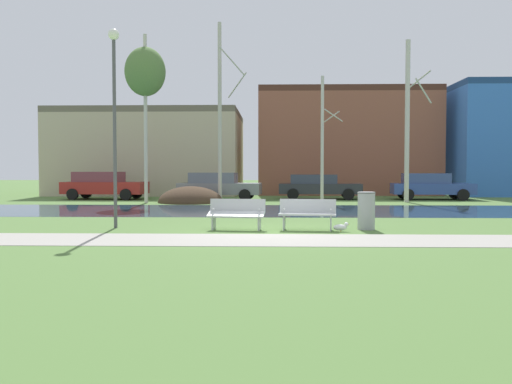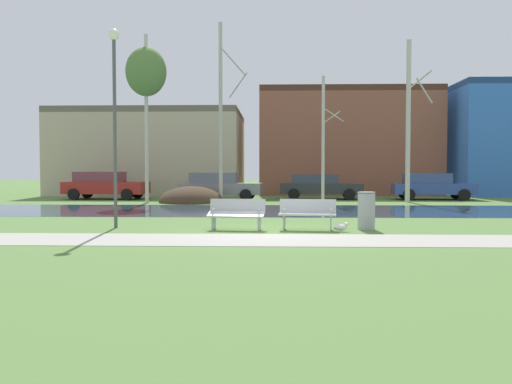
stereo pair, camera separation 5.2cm
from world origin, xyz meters
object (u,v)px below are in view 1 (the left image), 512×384
at_px(bench_right, 307,213).
at_px(seagull, 341,227).
at_px(parked_hatch_third_dark, 318,186).
at_px(parked_wagon_fourth_blue, 430,186).
at_px(streetlamp, 114,97).
at_px(parked_sedan_second_grey, 218,186).
at_px(bench_left, 237,213).
at_px(trash_bin, 366,210).
at_px(parked_van_nearest_red, 103,185).

xyz_separation_m(bench_right, seagull, (0.90, -0.40, -0.34)).
relative_size(parked_hatch_third_dark, parked_wagon_fourth_blue, 1.05).
bearing_deg(streetlamp, bench_right, -4.22).
xyz_separation_m(streetlamp, parked_wagon_fourth_blue, (13.49, 15.08, -3.03)).
xyz_separation_m(parked_sedan_second_grey, parked_wagon_fourth_blue, (11.92, 0.54, -0.02)).
distance_m(bench_left, bench_right, 2.01).
bearing_deg(bench_right, parked_wagon_fourth_blue, 62.97).
bearing_deg(parked_wagon_fourth_blue, parked_sedan_second_grey, -177.40).
distance_m(trash_bin, parked_hatch_third_dark, 15.68).
height_order(bench_left, parked_van_nearest_red, parked_van_nearest_red).
bearing_deg(parked_sedan_second_grey, parked_hatch_third_dark, 9.04).
height_order(bench_left, parked_sedan_second_grey, parked_sedan_second_grey).
height_order(parked_hatch_third_dark, parked_wagon_fourth_blue, parked_wagon_fourth_blue).
relative_size(seagull, streetlamp, 0.08).
distance_m(bench_right, parked_hatch_third_dark, 15.94).
relative_size(bench_right, trash_bin, 1.54).
distance_m(parked_van_nearest_red, parked_wagon_fourth_blue, 18.52).
bearing_deg(streetlamp, trash_bin, -1.85).
xyz_separation_m(bench_left, parked_hatch_third_dark, (3.67, 15.85, 0.28)).
bearing_deg(streetlamp, seagull, -7.11).
bearing_deg(parked_sedan_second_grey, parked_wagon_fourth_blue, 2.60).
relative_size(parked_van_nearest_red, parked_hatch_third_dark, 1.00).
bearing_deg(parked_van_nearest_red, streetlamp, -71.46).
distance_m(streetlamp, parked_van_nearest_red, 16.10).
relative_size(parked_van_nearest_red, parked_wagon_fourth_blue, 1.05).
xyz_separation_m(seagull, parked_van_nearest_red, (-11.51, 15.81, 0.69)).
bearing_deg(parked_sedan_second_grey, bench_right, -74.98).
bearing_deg(seagull, bench_left, 172.22).
distance_m(streetlamp, parked_sedan_second_grey, 14.93).
bearing_deg(parked_wagon_fourth_blue, parked_van_nearest_red, -179.74).
bearing_deg(parked_hatch_third_dark, seagull, -92.72).
distance_m(seagull, parked_sedan_second_grey, 16.13).
bearing_deg(parked_hatch_third_dark, bench_right, -96.00).
height_order(bench_right, parked_wagon_fourth_blue, parked_wagon_fourth_blue).
height_order(parked_sedan_second_grey, parked_wagon_fourth_blue, parked_sedan_second_grey).
bearing_deg(bench_right, parked_sedan_second_grey, 105.02).
relative_size(trash_bin, parked_sedan_second_grey, 0.23).
xyz_separation_m(streetlamp, parked_sedan_second_grey, (1.58, 14.54, -3.01)).
height_order(bench_left, bench_right, same).
bearing_deg(bench_left, parked_sedan_second_grey, 97.64).
bearing_deg(parked_wagon_fourth_blue, parked_hatch_third_dark, 176.67).
bearing_deg(bench_right, streetlamp, 175.78).
distance_m(bench_left, parked_van_nearest_red, 17.66).
bearing_deg(parked_hatch_third_dark, bench_left, -103.04).
relative_size(bench_left, parked_sedan_second_grey, 0.35).
relative_size(streetlamp, parked_hatch_third_dark, 1.21).
height_order(parked_sedan_second_grey, parked_hatch_third_dark, parked_sedan_second_grey).
xyz_separation_m(parked_van_nearest_red, parked_hatch_third_dark, (12.28, 0.45, -0.07)).
relative_size(bench_left, seagull, 3.60).
height_order(seagull, parked_sedan_second_grey, parked_sedan_second_grey).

